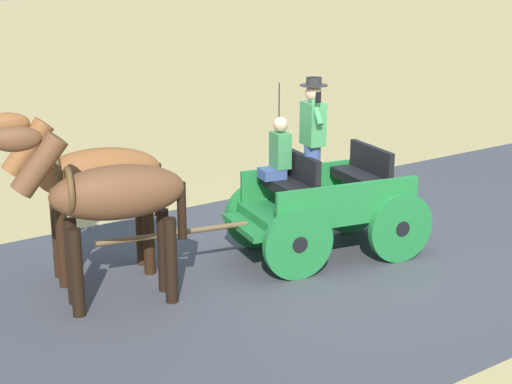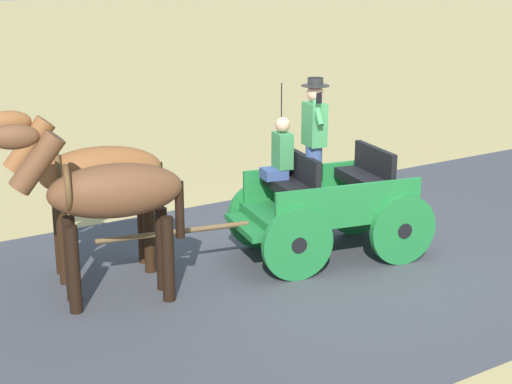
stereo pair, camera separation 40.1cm
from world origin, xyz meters
TOP-DOWN VIEW (x-y plane):
  - ground_plane at (0.00, 0.00)m, footprint 200.00×200.00m
  - road_surface at (0.00, 0.00)m, footprint 6.39×160.00m
  - horse_drawn_carriage at (0.21, 0.09)m, footprint 1.87×4.51m
  - horse_near_side at (0.36, 3.16)m, footprint 0.94×2.14m
  - horse_off_side at (1.28, 2.97)m, footprint 0.86×2.15m

SIDE VIEW (x-z plane):
  - ground_plane at x=0.00m, z-range 0.00..0.00m
  - road_surface at x=0.00m, z-range 0.00..0.01m
  - horse_drawn_carriage at x=0.21m, z-range -0.43..2.07m
  - horse_near_side at x=0.36m, z-range 0.22..2.43m
  - horse_off_side at x=1.28m, z-range 0.22..2.43m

